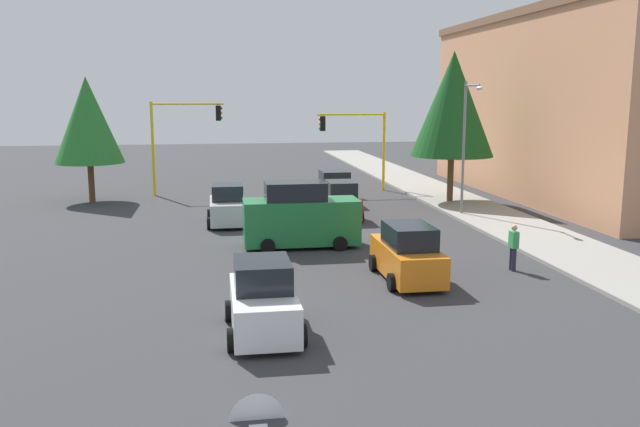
% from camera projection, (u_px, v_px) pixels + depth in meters
% --- Properties ---
extents(ground_plane, '(120.00, 120.00, 0.00)m').
position_uv_depth(ground_plane, '(299.00, 237.00, 30.14)').
color(ground_plane, '#353538').
extents(sidewalk_kerb, '(80.00, 4.00, 0.15)m').
position_uv_depth(sidewalk_kerb, '(477.00, 210.00, 36.61)').
color(sidewalk_kerb, gray).
rests_on(sidewalk_kerb, ground).
extents(lane_arrow_near, '(2.40, 1.10, 1.10)m').
position_uv_depth(lane_arrow_near, '(244.00, 326.00, 18.48)').
color(lane_arrow_near, silver).
rests_on(lane_arrow_near, ground).
extents(apartment_block, '(25.03, 9.30, 11.31)m').
position_uv_depth(apartment_block, '(575.00, 106.00, 41.36)').
color(apartment_block, tan).
rests_on(apartment_block, ground).
extents(traffic_signal_far_right, '(0.36, 4.59, 5.92)m').
position_uv_depth(traffic_signal_far_right, '(181.00, 129.00, 42.14)').
color(traffic_signal_far_right, yellow).
rests_on(traffic_signal_far_right, ground).
extents(traffic_signal_far_left, '(0.36, 4.59, 5.21)m').
position_uv_depth(traffic_signal_far_left, '(356.00, 135.00, 43.97)').
color(traffic_signal_far_left, yellow).
rests_on(traffic_signal_far_left, ground).
extents(street_lamp_curbside, '(2.15, 0.28, 7.00)m').
position_uv_depth(street_lamp_curbside, '(467.00, 134.00, 34.31)').
color(street_lamp_curbside, slate).
rests_on(street_lamp_curbside, ground).
extents(tree_roadside_mid, '(4.81, 4.81, 8.81)m').
position_uv_depth(tree_roadside_mid, '(453.00, 104.00, 38.45)').
color(tree_roadside_mid, brown).
rests_on(tree_roadside_mid, ground).
extents(tree_opposite_side, '(4.05, 4.05, 7.40)m').
position_uv_depth(tree_opposite_side, '(88.00, 120.00, 39.26)').
color(tree_opposite_side, brown).
rests_on(tree_opposite_side, ground).
extents(delivery_van_green, '(2.22, 4.80, 2.77)m').
position_uv_depth(delivery_van_green, '(300.00, 217.00, 27.94)').
color(delivery_van_green, '#1E7238').
rests_on(delivery_van_green, ground).
extents(car_orange, '(4.17, 1.96, 1.98)m').
position_uv_depth(car_orange, '(407.00, 255.00, 22.98)').
color(car_orange, orange).
rests_on(car_orange, ground).
extents(car_silver, '(3.70, 2.03, 1.98)m').
position_uv_depth(car_silver, '(228.00, 206.00, 32.96)').
color(car_silver, '#B2B5BA').
rests_on(car_silver, ground).
extents(car_white, '(3.70, 2.00, 1.98)m').
position_uv_depth(car_white, '(263.00, 301.00, 17.81)').
color(car_white, white).
rests_on(car_white, ground).
extents(car_red, '(3.72, 1.92, 1.98)m').
position_uv_depth(car_red, '(340.00, 202.00, 34.42)').
color(car_red, red).
rests_on(car_red, ground).
extents(car_yellow, '(3.72, 2.12, 1.98)m').
position_uv_depth(car_yellow, '(334.00, 189.00, 39.15)').
color(car_yellow, yellow).
rests_on(car_yellow, ground).
extents(pedestrian_crossing, '(0.40, 0.24, 1.70)m').
position_uv_depth(pedestrian_crossing, '(513.00, 246.00, 24.20)').
color(pedestrian_crossing, '#262638').
rests_on(pedestrian_crossing, ground).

